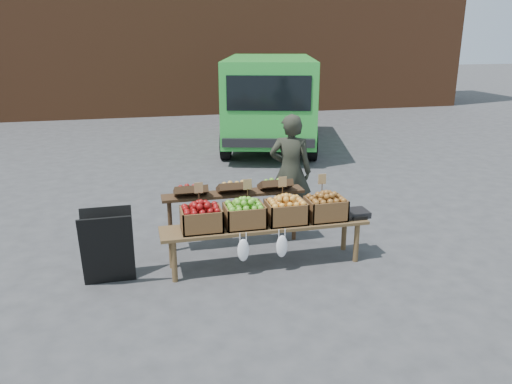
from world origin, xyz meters
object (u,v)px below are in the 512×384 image
object	(u,v)px
back_table	(234,211)
crate_russet_pears	(244,216)
crate_red_apples	(286,212)
delivery_van	(270,103)
vendor	(290,172)
display_bench	(265,244)
crate_golden_apples	(201,219)
crate_green_apples	(326,209)
weighing_scale	(355,213)
chalkboard_sign	(108,247)

from	to	relation	value
back_table	crate_russet_pears	world-z (taller)	back_table
crate_red_apples	back_table	bearing A→B (deg)	126.99
delivery_van	vendor	bearing A→B (deg)	-86.44
display_bench	crate_red_apples	xyz separation A→B (m)	(0.28, 0.00, 0.42)
crate_golden_apples	crate_russet_pears	world-z (taller)	same
vendor	crate_green_apples	bearing A→B (deg)	115.87
crate_russet_pears	crate_red_apples	world-z (taller)	same
vendor	display_bench	xyz separation A→B (m)	(-0.73, -1.25, -0.61)
back_table	crate_red_apples	distance (m)	0.92
back_table	crate_green_apples	distance (m)	1.32
weighing_scale	crate_russet_pears	bearing A→B (deg)	180.00
chalkboard_sign	display_bench	world-z (taller)	chalkboard_sign
delivery_van	display_bench	bearing A→B (deg)	-89.89
crate_russet_pears	crate_red_apples	xyz separation A→B (m)	(0.55, 0.00, 0.00)
delivery_van	chalkboard_sign	distance (m)	8.23
crate_golden_apples	crate_green_apples	distance (m)	1.65
display_bench	crate_golden_apples	xyz separation A→B (m)	(-0.82, 0.00, 0.42)
vendor	crate_red_apples	distance (m)	1.34
back_table	weighing_scale	distance (m)	1.68
crate_golden_apples	crate_red_apples	bearing A→B (deg)	0.00
crate_russet_pears	weighing_scale	size ratio (longest dim) A/B	1.47
chalkboard_sign	crate_green_apples	size ratio (longest dim) A/B	1.85
crate_russet_pears	back_table	bearing A→B (deg)	89.39
crate_green_apples	weighing_scale	xyz separation A→B (m)	(0.43, 0.00, -0.10)
back_table	crate_green_apples	world-z (taller)	back_table
back_table	crate_red_apples	size ratio (longest dim) A/B	4.20
chalkboard_sign	crate_russet_pears	xyz separation A→B (m)	(1.69, 0.02, 0.25)
delivery_van	crate_russet_pears	distance (m)	7.51
vendor	crate_red_apples	world-z (taller)	vendor
vendor	crate_russet_pears	distance (m)	1.61
crate_red_apples	weighing_scale	world-z (taller)	crate_red_apples
chalkboard_sign	crate_red_apples	xyz separation A→B (m)	(2.24, 0.02, 0.25)
crate_green_apples	crate_russet_pears	bearing A→B (deg)	180.00
chalkboard_sign	back_table	bearing A→B (deg)	23.44
crate_red_apples	weighing_scale	xyz separation A→B (m)	(0.97, 0.00, -0.10)
crate_russet_pears	crate_green_apples	size ratio (longest dim) A/B	1.00
vendor	crate_green_apples	xyz separation A→B (m)	(0.09, -1.25, -0.18)
vendor	crate_red_apples	xyz separation A→B (m)	(-0.46, -1.25, -0.18)
crate_red_apples	crate_green_apples	bearing A→B (deg)	0.00
crate_red_apples	display_bench	bearing A→B (deg)	180.00
delivery_van	crate_golden_apples	xyz separation A→B (m)	(-2.84, -7.14, -0.46)
vendor	back_table	bearing A→B (deg)	49.49
crate_golden_apples	crate_red_apples	xyz separation A→B (m)	(1.10, 0.00, 0.00)
chalkboard_sign	display_bench	bearing A→B (deg)	0.53
back_table	crate_golden_apples	size ratio (longest dim) A/B	4.20
back_table	crate_red_apples	world-z (taller)	back_table
delivery_van	back_table	distance (m)	6.85
weighing_scale	display_bench	bearing A→B (deg)	180.00
display_bench	vendor	bearing A→B (deg)	59.68
crate_golden_apples	crate_red_apples	size ratio (longest dim) A/B	1.00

